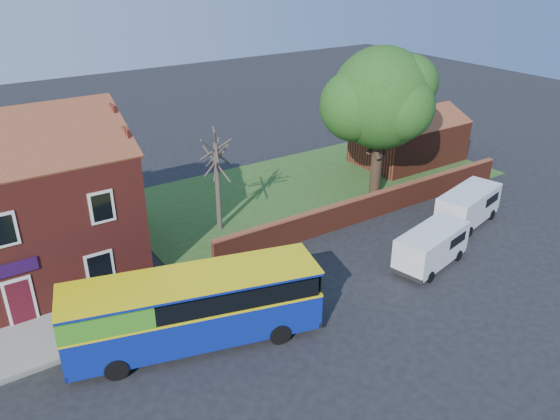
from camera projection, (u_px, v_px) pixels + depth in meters
ground at (250, 359)px, 21.81m from camera, size 120.00×120.00×0.00m
pavement at (34, 343)px, 22.61m from camera, size 18.00×3.50×0.12m
kerb at (43, 367)px, 21.28m from camera, size 18.00×0.15×0.14m
grass_strip at (315, 185)px, 38.09m from camera, size 26.00×12.00×0.04m
boundary_wall at (374, 205)px, 33.23m from camera, size 22.00×0.38×1.60m
outbuilding at (409, 141)px, 41.91m from camera, size 8.20×5.06×4.17m
bus at (186, 308)px, 21.96m from camera, size 10.58×5.13×3.13m
van_near at (431, 246)px, 27.95m from camera, size 4.83×2.76×2.00m
van_far at (468, 205)px, 32.29m from camera, size 5.10×3.00×2.10m
large_tree at (380, 101)px, 33.90m from camera, size 8.01×6.33×9.76m
bare_tree at (218, 182)px, 30.84m from camera, size 2.17×2.58×5.78m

